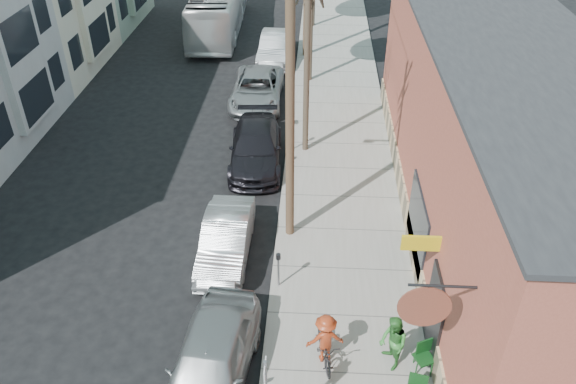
# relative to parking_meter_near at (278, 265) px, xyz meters

# --- Properties ---
(ground) EXTENTS (120.00, 120.00, 0.00)m
(ground) POSITION_rel_parking_meter_near_xyz_m (-2.25, -1.13, -0.98)
(ground) COLOR black
(sidewalk) EXTENTS (4.50, 58.00, 0.15)m
(sidewalk) POSITION_rel_parking_meter_near_xyz_m (2.00, 9.87, -0.91)
(sidewalk) COLOR gray
(sidewalk) RESTS_ON ground
(cafe_building) EXTENTS (6.60, 20.20, 6.61)m
(cafe_building) POSITION_rel_parking_meter_near_xyz_m (6.74, 3.87, 2.32)
(cafe_building) COLOR #A14C3C
(cafe_building) RESTS_ON ground
(parking_meter_near) EXTENTS (0.14, 0.14, 1.24)m
(parking_meter_near) POSITION_rel_parking_meter_near_xyz_m (0.00, 0.00, 0.00)
(parking_meter_near) COLOR slate
(parking_meter_near) RESTS_ON sidewalk
(parking_meter_far) EXTENTS (0.14, 0.14, 1.24)m
(parking_meter_far) POSITION_rel_parking_meter_near_xyz_m (0.00, 8.25, 0.00)
(parking_meter_far) COLOR slate
(parking_meter_far) RESTS_ON sidewalk
(utility_pole_near) EXTENTS (3.57, 0.28, 10.00)m
(utility_pole_near) POSITION_rel_parking_meter_near_xyz_m (0.14, 2.60, 4.43)
(utility_pole_near) COLOR #503A28
(utility_pole_near) RESTS_ON sidewalk
(tree_bare) EXTENTS (0.24, 0.24, 6.32)m
(tree_bare) POSITION_rel_parking_meter_near_xyz_m (0.55, 8.33, 2.33)
(tree_bare) COLOR #44392C
(tree_bare) RESTS_ON sidewalk
(patio_chair_b) EXTENTS (0.66, 0.66, 0.88)m
(patio_chair_b) POSITION_rel_parking_meter_near_xyz_m (3.95, -2.89, -0.39)
(patio_chair_b) COLOR #103915
(patio_chair_b) RESTS_ON sidewalk
(patron_green) EXTENTS (0.84, 0.96, 1.66)m
(patron_green) POSITION_rel_parking_meter_near_xyz_m (3.13, -2.79, -0.00)
(patron_green) COLOR #307930
(patron_green) RESTS_ON sidewalk
(cyclist) EXTENTS (1.08, 0.75, 1.53)m
(cyclist) POSITION_rel_parking_meter_near_xyz_m (1.40, -2.69, -0.07)
(cyclist) COLOR maroon
(cyclist) RESTS_ON sidewalk
(cyclist_bike) EXTENTS (0.88, 1.73, 0.87)m
(cyclist_bike) POSITION_rel_parking_meter_near_xyz_m (1.40, -2.69, -0.40)
(cyclist_bike) COLOR black
(cyclist_bike) RESTS_ON sidewalk
(car_0) EXTENTS (2.38, 4.93, 1.62)m
(car_0) POSITION_rel_parking_meter_near_xyz_m (-1.45, -3.53, -0.17)
(car_0) COLOR gray
(car_0) RESTS_ON ground
(car_1) EXTENTS (1.47, 4.20, 1.38)m
(car_1) POSITION_rel_parking_meter_near_xyz_m (-1.81, 1.45, -0.29)
(car_1) COLOR #B6BABE
(car_1) RESTS_ON ground
(car_2) EXTENTS (2.37, 5.21, 1.48)m
(car_2) POSITION_rel_parking_meter_near_xyz_m (-1.45, 7.32, -0.24)
(car_2) COLOR black
(car_2) RESTS_ON ground
(car_3) EXTENTS (2.45, 5.27, 1.46)m
(car_3) POSITION_rel_parking_meter_near_xyz_m (-1.98, 13.00, -0.25)
(car_3) COLOR gray
(car_3) RESTS_ON ground
(car_4) EXTENTS (1.93, 4.99, 1.62)m
(car_4) POSITION_rel_parking_meter_near_xyz_m (-1.45, 18.58, -0.17)
(car_4) COLOR #ACB0B4
(car_4) RESTS_ON ground
(bus) EXTENTS (3.14, 11.58, 3.20)m
(bus) POSITION_rel_parking_meter_near_xyz_m (-5.54, 23.71, 0.62)
(bus) COLOR white
(bus) RESTS_ON ground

